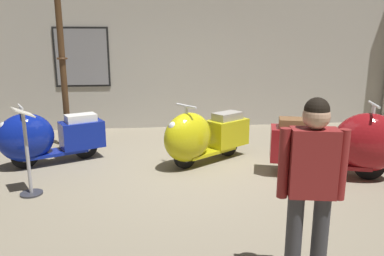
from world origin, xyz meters
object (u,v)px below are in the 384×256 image
object	(u,v)px
scooter_2	(345,144)
visitor_0	(311,180)
scooter_0	(44,137)
lamppost	(62,61)
info_stanchion	(28,159)
scooter_1	(201,136)

from	to	relation	value
scooter_2	visitor_0	xyz separation A→B (m)	(-1.51, -2.21, 0.39)
scooter_0	visitor_0	world-z (taller)	visitor_0
scooter_2	lamppost	bearing A→B (deg)	171.02
info_stanchion	visitor_0	bearing A→B (deg)	-36.93
info_stanchion	scooter_0	bearing A→B (deg)	95.83
scooter_1	scooter_2	size ratio (longest dim) A/B	0.86
scooter_2	visitor_0	world-z (taller)	visitor_0
scooter_0	visitor_0	size ratio (longest dim) A/B	1.07
lamppost	info_stanchion	size ratio (longest dim) A/B	2.67
scooter_2	info_stanchion	distance (m)	4.29
lamppost	scooter_1	bearing A→B (deg)	-28.50
info_stanchion	lamppost	bearing A→B (deg)	89.35
scooter_0	info_stanchion	world-z (taller)	info_stanchion
scooter_2	lamppost	world-z (taller)	lamppost
scooter_1	scooter_2	bearing A→B (deg)	122.70
scooter_0	info_stanchion	xyz separation A→B (m)	(0.12, -1.20, 0.03)
scooter_0	info_stanchion	bearing A→B (deg)	70.35
scooter_1	visitor_0	world-z (taller)	visitor_0
scooter_1	scooter_2	world-z (taller)	scooter_2
scooter_2	scooter_1	bearing A→B (deg)	174.17
scooter_0	info_stanchion	distance (m)	1.20
scooter_1	info_stanchion	world-z (taller)	info_stanchion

